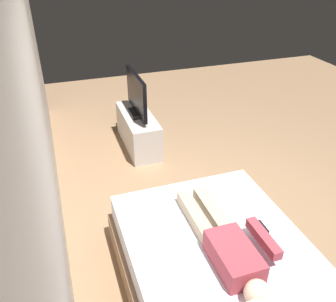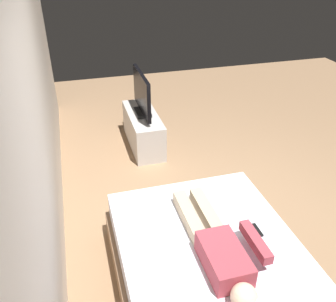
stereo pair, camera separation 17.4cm
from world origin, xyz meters
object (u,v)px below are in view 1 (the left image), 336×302
(person, at_px, (227,245))
(remote, at_px, (262,227))
(tv_stand, at_px, (138,130))
(tv, at_px, (137,95))
(bed, at_px, (223,280))

(person, height_order, remote, person)
(tv_stand, relative_size, tv, 1.25)
(remote, relative_size, tv_stand, 0.14)
(bed, bearing_deg, remote, -66.85)
(bed, distance_m, remote, 0.54)
(person, bearing_deg, remote, -69.53)
(person, bearing_deg, bed, 150.81)
(remote, bearing_deg, tv, 8.84)
(remote, xyz_separation_m, tv, (2.58, 0.40, 0.24))
(tv_stand, bearing_deg, tv, 0.00)
(person, bearing_deg, tv, -0.06)
(remote, bearing_deg, person, 110.47)
(person, distance_m, tv_stand, 2.76)
(person, relative_size, tv, 1.43)
(bed, bearing_deg, person, -29.19)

